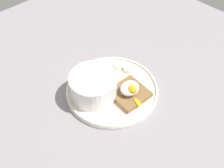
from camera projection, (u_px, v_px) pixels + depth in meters
ground_plane at (112, 93)px, 72.16cm from camera, size 120.00×120.00×2.00cm
plate at (112, 89)px, 70.81cm from camera, size 26.00×26.00×1.60cm
oatmeal_bowl at (93, 86)px, 66.62cm from camera, size 12.89×12.89×7.07cm
toast_slice at (129, 93)px, 68.49cm from camera, size 9.99×9.99×1.44cm
poached_egg at (130, 89)px, 66.64cm from camera, size 5.40×7.95×3.68cm
banana_slice_front at (118, 74)px, 73.52cm from camera, size 3.79×3.81×1.46cm
banana_slice_left at (108, 70)px, 74.86cm from camera, size 3.66×3.57×1.46cm
banana_slice_back at (128, 69)px, 75.31cm from camera, size 4.22×4.19×1.15cm
banana_slice_right at (119, 66)px, 76.08cm from camera, size 3.25×3.20×1.11cm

